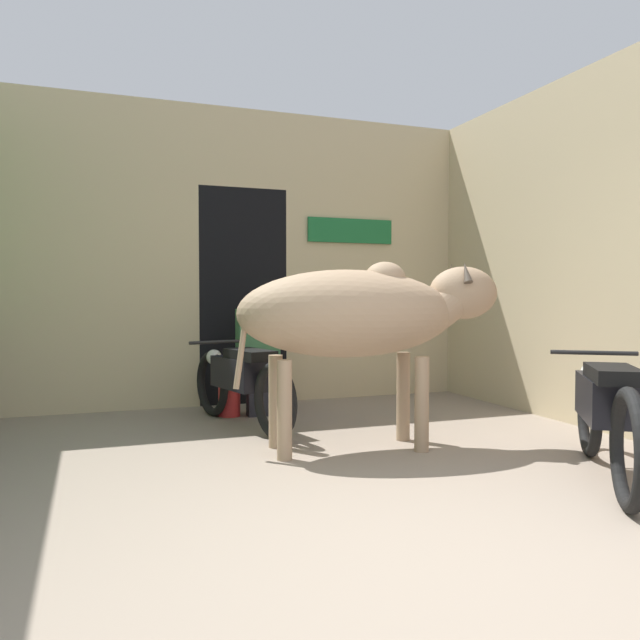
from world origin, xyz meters
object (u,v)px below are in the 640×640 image
object	(u,v)px
motorcycle_near	(606,410)
motorcycle_far	(241,380)
cow	(362,314)
shopkeeper_seated	(259,349)
plastic_stool	(229,393)

from	to	relation	value
motorcycle_near	motorcycle_far	size ratio (longest dim) A/B	0.88
cow	shopkeeper_seated	bearing A→B (deg)	102.63
cow	motorcycle_near	distance (m)	1.82
cow	motorcycle_far	world-z (taller)	cow
motorcycle_far	shopkeeper_seated	bearing A→B (deg)	60.74
motorcycle_near	cow	bearing A→B (deg)	131.14
motorcycle_near	motorcycle_far	distance (m)	3.03
motorcycle_near	plastic_stool	size ratio (longest dim) A/B	3.82
cow	shopkeeper_seated	world-z (taller)	cow
motorcycle_near	shopkeeper_seated	size ratio (longest dim) A/B	1.29
cow	shopkeeper_seated	size ratio (longest dim) A/B	1.71
motorcycle_far	shopkeeper_seated	distance (m)	0.69
cow	motorcycle_far	distance (m)	1.46
shopkeeper_seated	cow	bearing A→B (deg)	-77.37
plastic_stool	motorcycle_near	bearing A→B (deg)	-58.36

